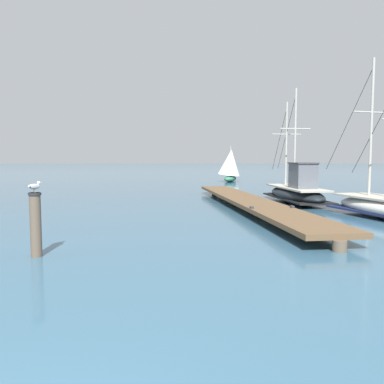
{
  "coord_description": "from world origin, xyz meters",
  "views": [
    {
      "loc": [
        1.43,
        -2.1,
        2.33
      ],
      "look_at": [
        2.01,
        8.77,
        1.4
      ],
      "focal_mm": 36.42,
      "sensor_mm": 36.0,
      "label": 1
    }
  ],
  "objects_px": {
    "distant_sailboat": "(230,165)",
    "mooring_piling": "(36,223)",
    "fishing_boat_0": "(297,191)",
    "perched_seagull": "(34,186)"
  },
  "relations": [
    {
      "from": "mooring_piling",
      "to": "distant_sailboat",
      "type": "height_order",
      "value": "distant_sailboat"
    },
    {
      "from": "fishing_boat_0",
      "to": "perched_seagull",
      "type": "distance_m",
      "value": 14.83
    },
    {
      "from": "perched_seagull",
      "to": "distant_sailboat",
      "type": "relative_size",
      "value": 0.07
    },
    {
      "from": "fishing_boat_0",
      "to": "distant_sailboat",
      "type": "bearing_deg",
      "value": 91.88
    },
    {
      "from": "distant_sailboat",
      "to": "mooring_piling",
      "type": "bearing_deg",
      "value": -106.96
    },
    {
      "from": "fishing_boat_0",
      "to": "mooring_piling",
      "type": "relative_size",
      "value": 4.71
    },
    {
      "from": "perched_seagull",
      "to": "distant_sailboat",
      "type": "distance_m",
      "value": 31.74
    },
    {
      "from": "perched_seagull",
      "to": "distant_sailboat",
      "type": "bearing_deg",
      "value": 73.03
    },
    {
      "from": "mooring_piling",
      "to": "distant_sailboat",
      "type": "distance_m",
      "value": 31.75
    },
    {
      "from": "mooring_piling",
      "to": "distant_sailboat",
      "type": "bearing_deg",
      "value": 73.04
    }
  ]
}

